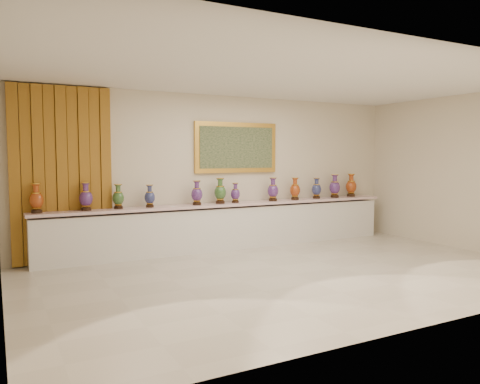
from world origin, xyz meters
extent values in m
plane|color=beige|center=(0.00, 0.00, 0.00)|extent=(8.00, 8.00, 0.00)
plane|color=beige|center=(0.00, 2.50, 1.50)|extent=(8.00, 0.00, 8.00)
plane|color=beige|center=(4.00, 0.00, 1.50)|extent=(0.00, 5.00, 5.00)
plane|color=white|center=(0.00, 0.00, 3.00)|extent=(8.00, 8.00, 0.00)
cube|color=#A37823|center=(-3.03, 2.44, 1.50)|extent=(1.64, 0.14, 2.95)
cube|color=gold|center=(0.27, 2.46, 1.98)|extent=(1.80, 0.06, 1.00)
cube|color=#18311E|center=(0.27, 2.42, 1.98)|extent=(1.62, 0.02, 0.82)
cube|color=white|center=(0.00, 2.27, 0.41)|extent=(7.20, 0.42, 0.81)
cube|color=beige|center=(0.00, 2.25, 0.88)|extent=(7.28, 0.48, 0.05)
cylinder|color=black|center=(-3.45, 2.26, 0.92)|extent=(0.17, 0.17, 0.05)
cone|color=gold|center=(-3.45, 2.26, 0.98)|extent=(0.15, 0.15, 0.03)
ellipsoid|color=maroon|center=(-3.45, 2.26, 1.11)|extent=(0.27, 0.27, 0.28)
cylinder|color=gold|center=(-3.45, 2.26, 1.23)|extent=(0.15, 0.15, 0.01)
cylinder|color=maroon|center=(-3.45, 2.26, 1.29)|extent=(0.09, 0.09, 0.10)
cone|color=maroon|center=(-3.45, 2.26, 1.36)|extent=(0.15, 0.15, 0.04)
cylinder|color=gold|center=(-3.45, 2.26, 1.38)|extent=(0.16, 0.16, 0.01)
cylinder|color=black|center=(-2.69, 2.24, 0.92)|extent=(0.17, 0.17, 0.05)
cone|color=gold|center=(-2.69, 2.24, 0.98)|extent=(0.15, 0.15, 0.03)
ellipsoid|color=#260C4C|center=(-2.69, 2.24, 1.11)|extent=(0.27, 0.27, 0.28)
cylinder|color=gold|center=(-2.69, 2.24, 1.22)|extent=(0.15, 0.15, 0.01)
cylinder|color=#260C4C|center=(-2.69, 2.24, 1.28)|extent=(0.09, 0.09, 0.10)
cone|color=#260C4C|center=(-2.69, 2.24, 1.35)|extent=(0.15, 0.15, 0.04)
cylinder|color=gold|center=(-2.69, 2.24, 1.37)|extent=(0.16, 0.16, 0.01)
cylinder|color=black|center=(-2.14, 2.27, 0.92)|extent=(0.15, 0.15, 0.04)
cone|color=gold|center=(-2.14, 2.27, 0.97)|extent=(0.13, 0.13, 0.03)
ellipsoid|color=black|center=(-2.14, 2.27, 1.09)|extent=(0.25, 0.25, 0.25)
cylinder|color=gold|center=(-2.14, 2.27, 1.19)|extent=(0.14, 0.14, 0.01)
cylinder|color=black|center=(-2.14, 2.27, 1.25)|extent=(0.08, 0.08, 0.09)
cone|color=black|center=(-2.14, 2.27, 1.31)|extent=(0.14, 0.14, 0.03)
cylinder|color=gold|center=(-2.14, 2.27, 1.32)|extent=(0.14, 0.14, 0.01)
cylinder|color=black|center=(-1.59, 2.24, 0.92)|extent=(0.14, 0.14, 0.04)
cone|color=gold|center=(-1.59, 2.24, 0.96)|extent=(0.12, 0.12, 0.03)
ellipsoid|color=#0D163D|center=(-1.59, 2.24, 1.08)|extent=(0.23, 0.23, 0.23)
cylinder|color=gold|center=(-1.59, 2.24, 1.18)|extent=(0.13, 0.13, 0.01)
cylinder|color=#0D163D|center=(-1.59, 2.24, 1.23)|extent=(0.07, 0.07, 0.08)
cone|color=#0D163D|center=(-1.59, 2.24, 1.28)|extent=(0.13, 0.13, 0.03)
cylinder|color=gold|center=(-1.59, 2.24, 1.30)|extent=(0.13, 0.13, 0.01)
cylinder|color=black|center=(-0.69, 2.21, 0.92)|extent=(0.16, 0.16, 0.05)
cone|color=gold|center=(-0.69, 2.21, 0.97)|extent=(0.14, 0.14, 0.03)
ellipsoid|color=#260C4C|center=(-0.69, 2.21, 1.10)|extent=(0.22, 0.22, 0.26)
cylinder|color=gold|center=(-0.69, 2.21, 1.21)|extent=(0.15, 0.15, 0.01)
cylinder|color=#260C4C|center=(-0.69, 2.21, 1.27)|extent=(0.08, 0.08, 0.10)
cone|color=#260C4C|center=(-0.69, 2.21, 1.33)|extent=(0.15, 0.15, 0.04)
cylinder|color=gold|center=(-0.69, 2.21, 1.35)|extent=(0.15, 0.15, 0.01)
cylinder|color=black|center=(-0.19, 2.24, 0.92)|extent=(0.17, 0.17, 0.05)
cone|color=gold|center=(-0.19, 2.24, 0.98)|extent=(0.15, 0.15, 0.03)
ellipsoid|color=black|center=(-0.19, 2.24, 1.12)|extent=(0.29, 0.29, 0.29)
cylinder|color=gold|center=(-0.19, 2.24, 1.24)|extent=(0.16, 0.16, 0.01)
cylinder|color=black|center=(-0.19, 2.24, 1.30)|extent=(0.09, 0.09, 0.10)
cone|color=black|center=(-0.19, 2.24, 1.37)|extent=(0.16, 0.16, 0.04)
cylinder|color=gold|center=(-0.19, 2.24, 1.39)|extent=(0.16, 0.16, 0.01)
cylinder|color=black|center=(0.14, 2.25, 0.92)|extent=(0.14, 0.14, 0.04)
cone|color=gold|center=(0.14, 2.25, 0.96)|extent=(0.12, 0.12, 0.03)
ellipsoid|color=#260C4C|center=(0.14, 2.25, 1.07)|extent=(0.23, 0.23, 0.23)
cylinder|color=gold|center=(0.14, 2.25, 1.17)|extent=(0.12, 0.12, 0.01)
cylinder|color=#260C4C|center=(0.14, 2.25, 1.22)|extent=(0.07, 0.07, 0.08)
cone|color=#260C4C|center=(0.14, 2.25, 1.27)|extent=(0.12, 0.12, 0.03)
cylinder|color=gold|center=(0.14, 2.25, 1.29)|extent=(0.13, 0.13, 0.01)
cylinder|color=black|center=(0.98, 2.21, 0.92)|extent=(0.17, 0.17, 0.05)
cone|color=gold|center=(0.98, 2.21, 0.98)|extent=(0.15, 0.15, 0.03)
ellipsoid|color=#260C4C|center=(0.98, 2.21, 1.11)|extent=(0.28, 0.28, 0.28)
cylinder|color=gold|center=(0.98, 2.21, 1.22)|extent=(0.15, 0.15, 0.01)
cylinder|color=#260C4C|center=(0.98, 2.21, 1.29)|extent=(0.09, 0.09, 0.10)
cone|color=#260C4C|center=(0.98, 2.21, 1.35)|extent=(0.15, 0.15, 0.04)
cylinder|color=gold|center=(0.98, 2.21, 1.37)|extent=(0.16, 0.16, 0.01)
cylinder|color=black|center=(1.52, 2.21, 0.92)|extent=(0.16, 0.16, 0.05)
cone|color=gold|center=(1.52, 2.21, 0.97)|extent=(0.14, 0.14, 0.03)
ellipsoid|color=maroon|center=(1.52, 2.21, 1.10)|extent=(0.29, 0.29, 0.27)
cylinder|color=gold|center=(1.52, 2.21, 1.22)|extent=(0.15, 0.15, 0.01)
cylinder|color=maroon|center=(1.52, 2.21, 1.28)|extent=(0.09, 0.09, 0.10)
cone|color=maroon|center=(1.52, 2.21, 1.34)|extent=(0.15, 0.15, 0.04)
cylinder|color=gold|center=(1.52, 2.21, 1.36)|extent=(0.15, 0.15, 0.01)
cylinder|color=black|center=(2.11, 2.25, 0.92)|extent=(0.16, 0.16, 0.04)
cone|color=gold|center=(2.11, 2.25, 0.97)|extent=(0.14, 0.14, 0.03)
ellipsoid|color=#0D163D|center=(2.11, 2.25, 1.09)|extent=(0.22, 0.22, 0.26)
cylinder|color=gold|center=(2.11, 2.25, 1.20)|extent=(0.14, 0.14, 0.01)
cylinder|color=#0D163D|center=(2.11, 2.25, 1.26)|extent=(0.08, 0.08, 0.09)
cone|color=#0D163D|center=(2.11, 2.25, 1.32)|extent=(0.14, 0.14, 0.03)
cylinder|color=gold|center=(2.11, 2.25, 1.34)|extent=(0.15, 0.15, 0.01)
cylinder|color=black|center=(2.60, 2.24, 0.93)|extent=(0.18, 0.18, 0.05)
cone|color=gold|center=(2.60, 2.24, 0.98)|extent=(0.16, 0.16, 0.03)
ellipsoid|color=#260C4C|center=(2.60, 2.24, 1.12)|extent=(0.29, 0.29, 0.30)
cylinder|color=gold|center=(2.60, 2.24, 1.25)|extent=(0.16, 0.16, 0.01)
cylinder|color=#260C4C|center=(2.60, 2.24, 1.31)|extent=(0.09, 0.09, 0.11)
cone|color=#260C4C|center=(2.60, 2.24, 1.39)|extent=(0.16, 0.16, 0.04)
cylinder|color=gold|center=(2.60, 2.24, 1.41)|extent=(0.17, 0.17, 0.01)
cylinder|color=black|center=(3.11, 2.29, 0.93)|extent=(0.18, 0.18, 0.05)
cone|color=gold|center=(3.11, 2.29, 0.98)|extent=(0.16, 0.16, 0.03)
ellipsoid|color=maroon|center=(3.11, 2.29, 1.12)|extent=(0.29, 0.29, 0.30)
cylinder|color=gold|center=(3.11, 2.29, 1.25)|extent=(0.16, 0.16, 0.01)
cylinder|color=maroon|center=(3.11, 2.29, 1.32)|extent=(0.10, 0.10, 0.11)
cone|color=maroon|center=(3.11, 2.29, 1.39)|extent=(0.16, 0.16, 0.04)
cylinder|color=gold|center=(3.11, 2.29, 1.41)|extent=(0.17, 0.17, 0.01)
cube|color=white|center=(-1.19, 2.13, 0.90)|extent=(0.10, 0.06, 0.00)
camera|label=1|loc=(-4.04, -5.87, 1.82)|focal=35.00mm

